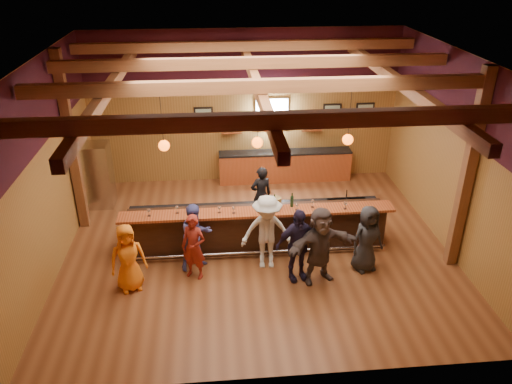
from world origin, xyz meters
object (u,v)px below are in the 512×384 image
customer_navy (297,245)px  customer_dark (367,239)px  back_bar_cabinet (285,166)px  ice_bucket (276,202)px  customer_brown (320,245)px  bar_counter (257,226)px  customer_orange (128,258)px  customer_denim (196,237)px  bottle_a (275,202)px  stainless_fridge (99,175)px  bartender (261,195)px  customer_redvest (194,247)px  customer_white (267,232)px

customer_navy → customer_dark: 1.59m
back_bar_cabinet → ice_bucket: size_ratio=16.15×
customer_brown → back_bar_cabinet: bearing=73.1°
bar_counter → customer_orange: 3.18m
ice_bucket → customer_denim: bearing=-161.8°
ice_bucket → bottle_a: bearing=157.1°
stainless_fridge → bottle_a: stainless_fridge is taller
stainless_fridge → bottle_a: size_ratio=5.55×
customer_navy → customer_dark: customer_navy is taller
stainless_fridge → bartender: 4.52m
customer_brown → customer_redvest: bearing=155.3°
customer_denim → customer_brown: (2.61, -0.72, 0.09)m
customer_denim → bar_counter: bearing=0.5°
back_bar_cabinet → ice_bucket: (-0.76, -3.76, 0.76)m
customer_navy → customer_orange: bearing=166.4°
back_bar_cabinet → customer_orange: (-4.00, -5.03, 0.28)m
customer_orange → customer_brown: (4.00, -0.07, 0.11)m
bartender → ice_bucket: bearing=84.8°
customer_brown → customer_white: bearing=133.1°
customer_orange → bartender: bartender is taller
customer_white → ice_bucket: (0.30, 0.71, 0.35)m
customer_white → customer_dark: 2.19m
bar_counter → customer_denim: customer_denim is taller
bartender → ice_bucket: size_ratio=6.24×
customer_redvest → back_bar_cabinet: bearing=85.2°
customer_orange → customer_dark: customer_dark is taller
stainless_fridge → customer_white: (4.24, -3.36, -0.02)m
back_bar_cabinet → customer_denim: bearing=-120.8°
customer_redvest → customer_dark: (3.77, -0.05, 0.03)m
customer_denim → customer_brown: customer_brown is taller
customer_redvest → customer_dark: size_ratio=0.97×
stainless_fridge → customer_denim: size_ratio=1.14×
customer_redvest → ice_bucket: customer_redvest is taller
stainless_fridge → customer_orange: size_ratio=1.19×
bartender → customer_navy: bearing=86.7°
customer_denim → bartender: (1.63, 1.92, -0.01)m
stainless_fridge → customer_brown: stainless_fridge is taller
customer_orange → customer_denim: (1.39, 0.65, 0.03)m
customer_dark → bottle_a: bearing=133.9°
bartender → back_bar_cabinet: bearing=-126.6°
customer_white → customer_denim: bearing=178.4°
customer_redvest → bottle_a: customer_redvest is taller
customer_dark → ice_bucket: (-1.87, 1.01, 0.45)m
customer_denim → customer_brown: size_ratio=0.90×
customer_dark → bartender: size_ratio=1.01×
stainless_fridge → bartender: (4.32, -1.34, -0.13)m
customer_orange → customer_redvest: 1.38m
customer_orange → customer_redvest: customer_orange is taller
bartender → customer_redvest: bearing=38.8°
bar_counter → customer_navy: (0.72, -1.42, 0.32)m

